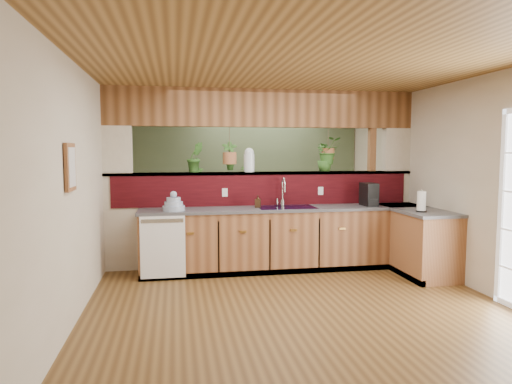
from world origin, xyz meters
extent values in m
cube|color=brown|center=(0.00, 0.00, 0.00)|extent=(4.60, 7.00, 0.01)
cube|color=brown|center=(0.00, 0.00, 2.60)|extent=(4.60, 7.00, 0.01)
cube|color=beige|center=(0.00, 3.50, 1.30)|extent=(4.60, 0.02, 2.60)
cube|color=beige|center=(0.00, -3.50, 1.30)|extent=(4.60, 0.02, 2.60)
cube|color=beige|center=(-2.30, 0.00, 1.30)|extent=(0.02, 7.00, 2.60)
cube|color=beige|center=(2.30, 0.00, 1.30)|extent=(0.02, 7.00, 2.60)
cube|color=beige|center=(0.00, 1.35, 0.68)|extent=(4.60, 0.15, 1.35)
cube|color=#39070C|center=(0.00, 1.27, 1.12)|extent=(4.40, 0.02, 0.45)
cube|color=brown|center=(0.00, 1.35, 1.37)|extent=(4.60, 0.21, 0.04)
cube|color=brown|center=(0.00, 1.35, 2.33)|extent=(4.60, 0.15, 0.55)
cube|color=beige|center=(-2.10, 1.35, 1.70)|extent=(0.40, 0.15, 0.70)
cube|color=beige|center=(2.10, 1.35, 1.70)|extent=(0.40, 0.15, 0.70)
cube|color=brown|center=(1.70, 1.35, 1.30)|extent=(0.10, 0.10, 2.60)
cube|color=brown|center=(0.00, 1.35, 1.37)|extent=(4.60, 0.21, 0.04)
cube|color=brown|center=(0.00, 1.35, 2.33)|extent=(4.60, 0.15, 0.55)
cube|color=#546645|center=(0.00, 3.48, 1.30)|extent=(4.55, 0.02, 2.55)
cube|color=brown|center=(0.25, 0.98, 0.43)|extent=(4.10, 0.60, 0.86)
cube|color=#444449|center=(0.25, 0.98, 0.88)|extent=(4.14, 0.64, 0.04)
cube|color=brown|center=(2.00, 0.54, 0.43)|extent=(0.60, 1.48, 0.86)
cube|color=#444449|center=(2.00, 0.54, 0.88)|extent=(0.64, 1.52, 0.04)
cube|color=brown|center=(2.00, 0.98, 0.43)|extent=(0.60, 0.60, 0.86)
cube|color=#444449|center=(2.00, 0.98, 0.88)|extent=(0.64, 0.64, 0.04)
cube|color=black|center=(0.25, 0.71, 0.04)|extent=(4.10, 0.06, 0.08)
cube|color=black|center=(1.73, 0.54, 0.04)|extent=(0.06, 1.48, 0.08)
cube|color=white|center=(-1.48, 0.66, 0.45)|extent=(0.58, 0.02, 0.82)
cube|color=#B7B7B2|center=(-1.48, 0.65, 0.80)|extent=(0.54, 0.01, 0.05)
cube|color=black|center=(0.25, 0.98, 0.89)|extent=(0.82, 0.50, 0.03)
cube|color=black|center=(0.06, 0.98, 0.80)|extent=(0.34, 0.40, 0.16)
cube|color=black|center=(0.44, 0.98, 0.80)|extent=(0.34, 0.40, 0.16)
cube|color=brown|center=(-2.27, -0.80, 1.55)|extent=(0.03, 0.35, 0.45)
cube|color=silver|center=(-2.26, -0.80, 1.55)|extent=(0.01, 0.27, 0.37)
cylinder|color=#B7B7B2|center=(0.24, 1.18, 0.94)|extent=(0.06, 0.06, 0.09)
cylinder|color=#B7B7B2|center=(0.24, 1.18, 1.10)|extent=(0.02, 0.02, 0.25)
torus|color=#B7B7B2|center=(0.24, 1.11, 1.23)|extent=(0.18, 0.03, 0.18)
cylinder|color=#B7B7B2|center=(0.24, 1.03, 1.16)|extent=(0.02, 0.02, 0.11)
cylinder|color=#B7B7B2|center=(0.16, 1.18, 0.96)|extent=(0.03, 0.03, 0.09)
cylinder|color=#92A2BD|center=(-1.33, 0.87, 0.93)|extent=(0.30, 0.30, 0.07)
cylinder|color=#92A2BD|center=(-1.33, 0.87, 0.99)|extent=(0.25, 0.25, 0.06)
cylinder|color=#92A2BD|center=(-1.33, 0.87, 1.05)|extent=(0.19, 0.19, 0.06)
sphere|color=#92A2BD|center=(-1.33, 0.87, 1.12)|extent=(0.09, 0.09, 0.09)
imported|color=#392514|center=(-0.16, 1.00, 0.99)|extent=(0.10, 0.10, 0.18)
cube|color=black|center=(1.49, 0.95, 1.07)|extent=(0.18, 0.29, 0.33)
cube|color=black|center=(1.49, 0.85, 0.96)|extent=(0.16, 0.11, 0.11)
cylinder|color=silver|center=(1.49, 0.88, 1.00)|extent=(0.09, 0.09, 0.09)
cylinder|color=black|center=(1.88, 0.18, 0.91)|extent=(0.14, 0.14, 0.02)
cylinder|color=#B7B7B2|center=(1.88, 0.18, 1.05)|extent=(0.02, 0.02, 0.29)
cylinder|color=white|center=(1.88, 0.18, 1.05)|extent=(0.11, 0.11, 0.25)
cylinder|color=silver|center=(-0.23, 1.35, 1.52)|extent=(0.16, 0.16, 0.26)
sphere|color=silver|center=(-0.23, 1.35, 1.67)|extent=(0.14, 0.14, 0.14)
imported|color=#2D5B1F|center=(-1.02, 1.35, 1.61)|extent=(0.29, 0.26, 0.44)
imported|color=#2D5B1F|center=(0.94, 1.35, 1.59)|extent=(0.23, 0.23, 0.40)
cylinder|color=brown|center=(-0.52, 1.35, 1.85)|extent=(0.01, 0.01, 0.40)
cylinder|color=#935935|center=(-0.52, 1.35, 1.59)|extent=(0.20, 0.20, 0.17)
imported|color=#2D5B1F|center=(-0.52, 1.35, 1.85)|extent=(0.24, 0.17, 0.43)
cylinder|color=brown|center=(0.99, 1.35, 1.88)|extent=(0.01, 0.01, 0.33)
cylinder|color=#935935|center=(0.99, 1.35, 1.66)|extent=(0.19, 0.19, 0.16)
imported|color=#2D5B1F|center=(0.99, 1.35, 1.91)|extent=(0.38, 0.33, 0.41)
cube|color=black|center=(-0.39, 3.25, 0.50)|extent=(1.49, 0.82, 0.96)
imported|color=#2D5B1F|center=(-0.88, 3.25, 1.21)|extent=(0.28, 0.24, 0.45)
imported|color=#2D5B1F|center=(0.05, 3.25, 1.22)|extent=(0.34, 0.34, 0.48)
imported|color=#2D5B1F|center=(0.83, 2.59, 0.37)|extent=(0.76, 0.69, 0.75)
camera|label=1|loc=(-1.31, -5.31, 1.70)|focal=32.00mm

